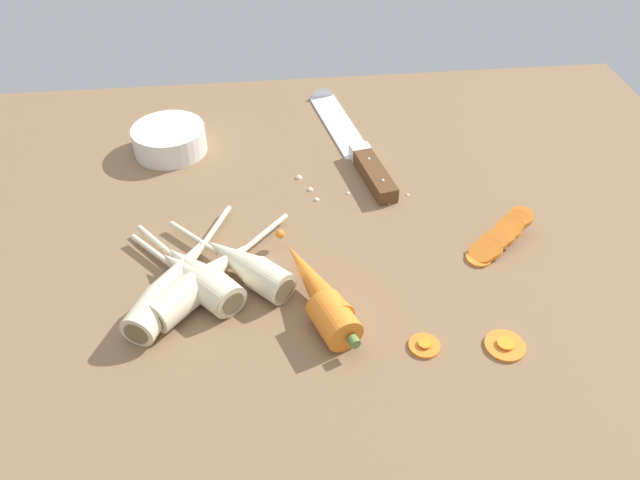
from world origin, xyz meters
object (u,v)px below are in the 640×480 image
Objects in this scene: parsnip_mid_right at (203,280)px; parsnip_outer at (195,278)px; carrot_slice_stack at (500,237)px; prep_bowl at (169,139)px; carrot_slice_stray_mid at (424,345)px; parsnip_front at (171,284)px; carrot_slice_stray_near at (505,345)px; parsnip_mid_left at (245,265)px; chefs_knife at (348,135)px; parsnip_back at (199,275)px; whole_carrot at (320,292)px.

parsnip_outer is (-0.86, 0.41, 0.00)cm from parsnip_mid_right.
prep_bowl is at bearing 147.78° from carrot_slice_stack.
parsnip_outer is 4.51× the size of carrot_slice_stray_mid.
carrot_slice_stray_mid is at bearing -21.15° from parsnip_front.
parsnip_outer is 3.50× the size of carrot_slice_stray_near.
carrot_slice_stack is at bearing 3.94° from parsnip_mid_left.
parsnip_mid_left is (-16.62, -29.61, 1.33)cm from chefs_knife.
parsnip_mid_left is at bearing 145.55° from carrot_slice_stray_mid.
parsnip_front is at bearing -165.29° from parsnip_outer.
prep_bowl reaches higher than carrot_slice_stack.
parsnip_mid_left is 32.07cm from carrot_slice_stack.
parsnip_back is 3.84× the size of carrot_slice_stray_near.
parsnip_back is at bearing 21.26° from parsnip_front.
parsnip_mid_right is 26.12cm from carrot_slice_stray_mid.
whole_carrot reaches higher than parsnip_mid_right.
whole_carrot is at bearing -61.10° from prep_bowl.
chefs_knife is 38.29cm from parsnip_mid_right.
prep_bowl is (-19.18, 34.75, 0.05)cm from whole_carrot.
parsnip_mid_right is 1.90× the size of carrot_slice_stack.
parsnip_mid_right is at bearing -173.40° from carrot_slice_stack.
parsnip_mid_left is at bearing 12.16° from parsnip_back.
chefs_knife is 31.43cm from carrot_slice_stack.
parsnip_mid_left is 0.96× the size of parsnip_back.
carrot_slice_stray_mid is (27.28, -10.56, -1.62)cm from parsnip_front.
parsnip_front is at bearing -128.08° from chefs_knife.
parsnip_front is 2.08× the size of prep_bowl.
chefs_knife is 40.65cm from parsnip_front.
whole_carrot is at bearing -10.73° from parsnip_front.
parsnip_front is at bearing 169.27° from whole_carrot.
carrot_slice_stack is (37.71, 3.86, -0.56)cm from parsnip_outer.
carrot_slice_stray_near is at bearing -6.17° from carrot_slice_stray_mid.
parsnip_outer is at bearing -174.16° from carrot_slice_stack.
carrot_slice_stray_mid is at bearing 173.83° from carrot_slice_stray_near.
parsnip_mid_right and parsnip_outer have the same top height.
parsnip_back is (-0.41, 0.93, 0.00)cm from parsnip_mid_right.
parsnip_back is 1.53× the size of prep_bowl.
parsnip_mid_left is at bearing 16.14° from parsnip_outer.
carrot_slice_stray_near is (35.89, -11.49, -1.62)cm from parsnip_front.
parsnip_mid_right is at bearing -25.45° from parsnip_outer.
carrot_slice_stray_near is 1.29× the size of carrot_slice_stray_mid.
carrot_slice_stack is 2.24× the size of carrot_slice_stray_near.
carrot_slice_stack is (37.26, 3.34, -0.56)cm from parsnip_back.
parsnip_outer is at bearing 155.35° from carrot_slice_stray_mid.
parsnip_back reaches higher than chefs_knife.
carrot_slice_stray_mid is at bearing -24.63° from parsnip_mid_right.
parsnip_front is 8.76cm from parsnip_mid_left.
parsnip_front is 5.21× the size of carrot_slice_stray_near.
parsnip_back is 1.72× the size of carrot_slice_stack.
prep_bowl reaches higher than carrot_slice_stray_mid.
whole_carrot is at bearing -15.48° from parsnip_outer.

